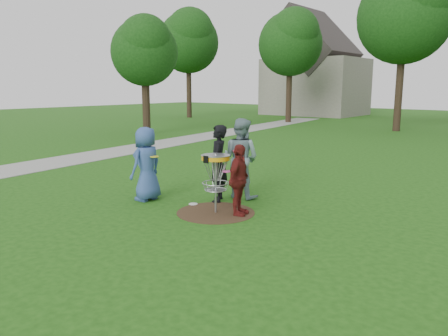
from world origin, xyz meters
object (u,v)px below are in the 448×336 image
Objects in this scene: player_black at (218,164)px; player_maroon at (239,180)px; player_blue at (146,164)px; player_grey at (241,158)px; disc_golf_basket at (216,169)px.

player_black is 1.31m from player_maroon.
player_grey reaches higher than player_blue.
player_maroon is at bearing 20.70° from disc_golf_basket.
player_grey reaches higher than player_black.
player_blue reaches higher than disc_golf_basket.
player_blue is at bearing 41.12° from player_grey.
player_grey reaches higher than disc_golf_basket.
player_grey is at bearing 106.02° from disc_golf_basket.
player_blue is 1.81m from player_black.
disc_golf_basket is at bearing 95.54° from player_maroon.
player_black is 0.93× the size of player_grey.
player_black is at bearing 46.14° from player_maroon.
player_blue is 1.16× the size of player_maroon.
player_grey is at bearing 20.61° from player_maroon.
player_maroon is (0.95, -1.32, -0.23)m from player_grey.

